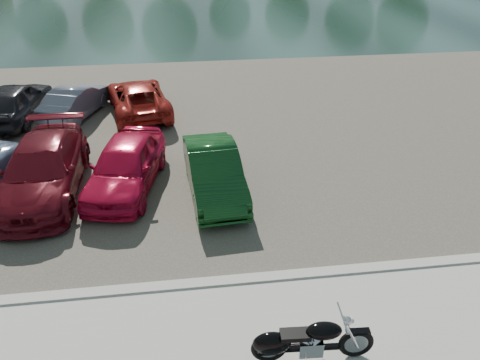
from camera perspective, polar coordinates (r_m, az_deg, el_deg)
The scene contains 11 objects.
ground at distance 9.84m, azimuth 6.47°, elevation -19.83°, with size 200.00×200.00×0.00m, color #595447.
kerb at distance 11.14m, azimuth 4.14°, elevation -11.79°, with size 60.00×0.30×0.14m, color #ABA9A1.
parking_lot at distance 18.74m, azimuth -1.14°, elevation 6.71°, with size 60.00×18.00×0.04m, color #433E36.
river at distance 46.71m, azimuth -5.39°, elevation 20.95°, with size 120.00×40.00×0.00m, color #1B302C.
motorcycle at distance 9.25m, azimuth 7.50°, elevation -18.93°, with size 2.33×0.75×1.05m.
car_3 at distance 15.03m, azimuth -22.91°, elevation 1.18°, with size 2.15×5.29×1.53m, color #580C16.
car_4 at distance 14.52m, azimuth -13.79°, elevation 1.77°, with size 1.79×4.44×1.51m, color #B90C33.
car_5 at distance 13.89m, azimuth -3.18°, elevation 1.03°, with size 1.48×4.25×1.40m, color #113F18.
car_8 at distance 20.96m, azimuth -25.70°, elevation 8.60°, with size 1.80×4.47×1.52m, color black.
car_9 at distance 20.52m, azimuth -19.33°, elevation 9.09°, with size 1.33×3.83×1.26m, color slate.
car_10 at distance 20.09m, azimuth -12.30°, elevation 9.78°, with size 2.20×4.77×1.33m, color #A9231C.
Camera 1 is at (-1.84, -6.07, 7.53)m, focal length 35.00 mm.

